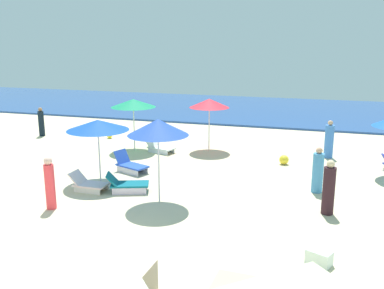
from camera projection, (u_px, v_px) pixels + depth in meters
name	position (u px, v px, depth m)	size (l,w,h in m)	color
ground_plane	(33.00, 255.00, 10.38)	(60.00, 60.00, 0.00)	beige
ocean	(233.00, 108.00, 32.16)	(60.00, 13.04, 0.12)	#244A91
umbrella_0	(158.00, 127.00, 13.19)	(1.91, 1.91, 2.70)	silver
lounge_chair_0_0	(127.00, 184.00, 14.62)	(1.55, 1.09, 0.67)	silver
umbrella_1	(98.00, 125.00, 15.29)	(2.23, 2.23, 2.30)	silver
lounge_chair_1_0	(88.00, 184.00, 14.77)	(1.28, 0.68, 0.64)	silver
lounge_chair_1_1	(130.00, 165.00, 16.84)	(1.51, 1.09, 0.81)	silver
umbrella_2	(133.00, 103.00, 19.80)	(2.08, 2.08, 2.40)	silver
lounge_chair_2_0	(160.00, 148.00, 19.81)	(1.47, 0.97, 0.58)	silver
umbrella_4	(209.00, 103.00, 19.76)	(1.86, 1.86, 2.43)	silver
beachgoer_0	(329.00, 189.00, 12.67)	(0.45, 0.45, 1.67)	#311A21
beachgoer_1	(329.00, 141.00, 18.79)	(0.53, 0.53, 1.66)	#417DD4
beachgoer_2	(41.00, 123.00, 23.06)	(0.31, 0.31, 1.55)	black
beachgoer_3	(318.00, 172.00, 14.51)	(0.46, 0.46, 1.57)	#4790C8
beachgoer_4	(50.00, 184.00, 13.06)	(0.42, 0.42, 1.65)	#F73F48
cooler_box_0	(319.00, 258.00, 9.91)	(0.55, 0.35, 0.35)	white
beach_ball_1	(110.00, 136.00, 22.61)	(0.28, 0.28, 0.28)	yellow
beach_ball_2	(284.00, 160.00, 17.88)	(0.39, 0.39, 0.39)	yellow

